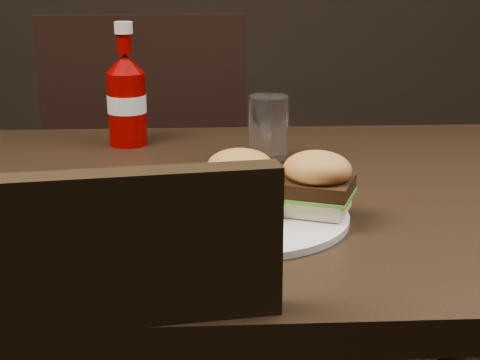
{
  "coord_description": "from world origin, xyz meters",
  "views": [
    {
      "loc": [
        0.02,
        -0.99,
        1.07
      ],
      "look_at": [
        0.07,
        -0.12,
        0.8
      ],
      "focal_mm": 55.0,
      "sensor_mm": 36.0,
      "label": 1
    }
  ],
  "objects": [
    {
      "name": "dining_table",
      "position": [
        0.0,
        0.0,
        0.73
      ],
      "size": [
        1.2,
        0.8,
        0.04
      ],
      "primitive_type": "cube",
      "color": "black",
      "rests_on": "ground"
    },
    {
      "name": "sandwich_half_a",
      "position": [
        0.07,
        -0.11,
        0.77
      ],
      "size": [
        0.09,
        0.09,
        0.02
      ],
      "primitive_type": "cube",
      "rotation": [
        0.0,
        0.0,
        -0.29
      ],
      "color": "beige",
      "rests_on": "plate"
    },
    {
      "name": "sandwich_half_b",
      "position": [
        0.17,
        -0.13,
        0.77
      ],
      "size": [
        0.1,
        0.09,
        0.02
      ],
      "primitive_type": "cube",
      "rotation": [
        0.0,
        0.0,
        -0.38
      ],
      "color": "beige",
      "rests_on": "plate"
    },
    {
      "name": "ketchup_bottle",
      "position": [
        -0.1,
        0.27,
        0.81
      ],
      "size": [
        0.08,
        0.08,
        0.13
      ],
      "primitive_type": "cylinder",
      "rotation": [
        0.0,
        0.0,
        0.16
      ],
      "color": "#800100",
      "rests_on": "dining_table"
    },
    {
      "name": "fries_pile",
      "position": [
        0.0,
        -0.12,
        0.78
      ],
      "size": [
        0.12,
        0.12,
        0.04
      ],
      "primitive_type": null,
      "rotation": [
        0.0,
        0.0,
        -0.28
      ],
      "color": "#C23C20",
      "rests_on": "plate"
    },
    {
      "name": "plate",
      "position": [
        0.07,
        -0.13,
        0.76
      ],
      "size": [
        0.27,
        0.27,
        0.01
      ],
      "primitive_type": "cylinder",
      "color": "white",
      "rests_on": "dining_table"
    },
    {
      "name": "tumbler",
      "position": [
        0.13,
        0.16,
        0.81
      ],
      "size": [
        0.07,
        0.07,
        0.1
      ],
      "primitive_type": "cylinder",
      "rotation": [
        0.0,
        0.0,
        0.06
      ],
      "color": "white",
      "rests_on": "dining_table"
    },
    {
      "name": "chair_far",
      "position": [
        -0.11,
        0.87,
        0.43
      ],
      "size": [
        0.51,
        0.51,
        0.05
      ],
      "primitive_type": "cube",
      "rotation": [
        0.0,
        0.0,
        3.2
      ],
      "color": "black",
      "rests_on": "ground"
    }
  ]
}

